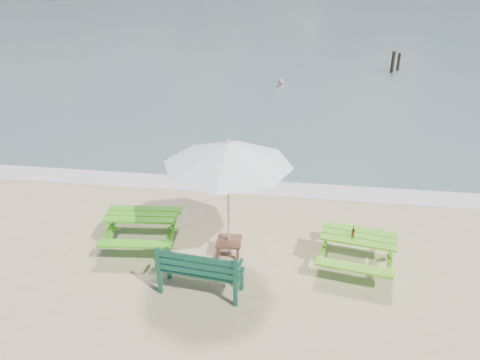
# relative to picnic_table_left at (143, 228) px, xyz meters

# --- Properties ---
(foam_strip) EXTENTS (22.00, 0.90, 0.01)m
(foam_strip) POSITION_rel_picnic_table_left_xyz_m (1.86, 2.92, -0.34)
(foam_strip) COLOR silver
(foam_strip) RESTS_ON ground
(picnic_table_left) EXTENTS (1.65, 1.80, 0.72)m
(picnic_table_left) POSITION_rel_picnic_table_left_xyz_m (0.00, 0.00, 0.00)
(picnic_table_left) COLOR #44AE1A
(picnic_table_left) RESTS_ON ground
(picnic_table_right) EXTENTS (1.70, 1.84, 0.69)m
(picnic_table_right) POSITION_rel_picnic_table_left_xyz_m (4.53, -0.20, -0.01)
(picnic_table_right) COLOR #5CB71B
(picnic_table_right) RESTS_ON ground
(park_bench) EXTENTS (1.60, 0.70, 0.96)m
(park_bench) POSITION_rel_picnic_table_left_xyz_m (1.60, -1.45, -0.05)
(park_bench) COLOR #104533
(park_bench) RESTS_ON ground
(side_table) EXTENTS (0.53, 0.53, 0.33)m
(side_table) POSITION_rel_picnic_table_left_xyz_m (1.92, -0.18, -0.17)
(side_table) COLOR brown
(side_table) RESTS_ON ground
(patio_umbrella) EXTENTS (2.64, 2.64, 2.52)m
(patio_umbrella) POSITION_rel_picnic_table_left_xyz_m (1.92, -0.18, 1.94)
(patio_umbrella) COLOR silver
(patio_umbrella) RESTS_ON ground
(beer_bottle) EXTENTS (0.06, 0.06, 0.23)m
(beer_bottle) POSITION_rel_picnic_table_left_xyz_m (4.40, -0.25, 0.43)
(beer_bottle) COLOR brown
(beer_bottle) RESTS_ON picnic_table_right
(swimmer) EXTENTS (0.64, 0.48, 1.57)m
(swimmer) POSITION_rel_picnic_table_left_xyz_m (2.20, 13.44, -0.76)
(swimmer) COLOR tan
(swimmer) RESTS_ON ground
(mooring_pilings) EXTENTS (0.57, 0.77, 1.30)m
(mooring_pilings) POSITION_rel_picnic_table_left_xyz_m (7.95, 17.25, 0.07)
(mooring_pilings) COLOR black
(mooring_pilings) RESTS_ON ground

